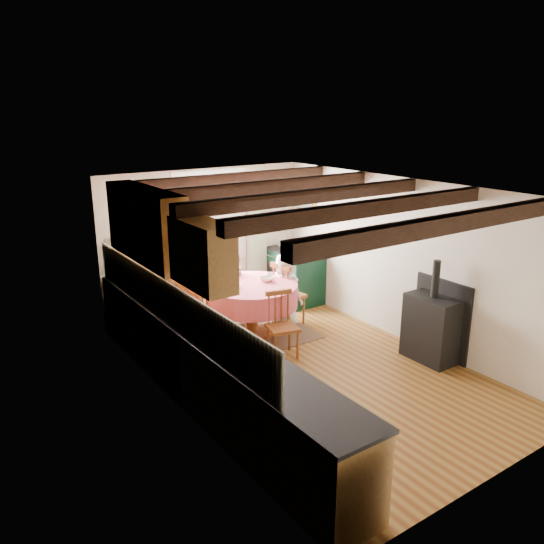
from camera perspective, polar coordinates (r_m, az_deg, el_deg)
floor at (r=7.38m, az=3.58°, el=-10.08°), size 3.60×5.50×0.00m
ceiling at (r=6.65m, az=3.96°, el=8.69°), size 3.60×5.50×0.00m
wall_back at (r=9.15m, az=-6.95°, el=3.23°), size 3.60×0.00×2.40m
wall_front at (r=5.21m, az=23.03°, el=-8.87°), size 3.60×0.00×2.40m
wall_left at (r=6.03m, az=-9.84°, el=-4.20°), size 0.00×5.50×2.40m
wall_right at (r=8.12m, az=13.80°, el=1.08°), size 0.00×5.50×2.40m
beam_a at (r=5.27m, az=17.61°, el=4.77°), size 3.60×0.16×0.16m
beam_b at (r=5.92m, az=10.00°, el=6.57°), size 3.60×0.16×0.16m
beam_c at (r=6.66m, az=3.95°, el=7.92°), size 3.60×0.16×0.16m
beam_d at (r=7.46m, az=-0.88°, el=8.93°), size 3.60×0.16×0.16m
beam_e at (r=8.30m, az=-4.77°, el=9.69°), size 3.60×0.16×0.16m
splash_left at (r=6.30m, az=-10.83°, el=-3.33°), size 0.02×4.50×0.55m
splash_back at (r=8.73m, az=-12.70°, el=2.27°), size 1.40×0.02×0.55m
base_cabinet_left at (r=6.46m, az=-7.05°, el=-9.98°), size 0.60×5.30×0.88m
base_cabinet_back at (r=8.69m, az=-11.98°, el=-3.02°), size 1.30×0.60×0.88m
worktop_left at (r=6.27m, az=-7.04°, el=-6.18°), size 0.64×5.30×0.04m
worktop_back at (r=8.53m, az=-12.11°, el=-0.15°), size 1.30×0.64×0.04m
wall_cabinet_glass at (r=6.95m, az=-13.09°, el=4.88°), size 0.34×1.80×0.90m
wall_cabinet_solid at (r=5.63m, az=-7.33°, el=1.88°), size 0.34×0.90×0.70m
window_frame at (r=9.10m, az=-6.44°, el=5.75°), size 1.34×0.03×1.54m
window_pane at (r=9.11m, az=-6.46°, el=5.75°), size 1.20×0.01×1.40m
curtain_left at (r=8.78m, az=-10.95°, el=1.77°), size 0.35×0.10×2.10m
curtain_right at (r=9.56m, az=-1.61°, el=3.32°), size 0.35×0.10×2.10m
curtain_rod at (r=8.93m, az=-6.30°, el=9.44°), size 2.00×0.03×0.03m
wall_picture at (r=9.62m, az=3.64°, el=7.03°), size 0.04×0.50×0.60m
wall_plate at (r=9.55m, az=-1.36°, el=6.98°), size 0.30×0.02×0.30m
rug at (r=8.37m, az=-2.08°, el=-6.63°), size 1.77×1.38×0.01m
dining_table at (r=8.21m, az=-2.11°, el=-4.03°), size 1.37×1.37×0.83m
chair_near at (r=7.52m, az=1.12°, el=-5.62°), size 0.49×0.50×0.93m
chair_left at (r=7.87m, az=-7.55°, el=-4.74°), size 0.47×0.45×0.92m
chair_right at (r=8.64m, az=1.74°, el=-2.23°), size 0.52×0.51×1.03m
aga_range at (r=9.69m, az=2.29°, el=-0.32°), size 0.67×1.03×0.95m
cast_iron_stove at (r=7.66m, az=16.48°, el=-3.95°), size 0.43×0.71×1.42m
child_far at (r=8.65m, az=-4.06°, el=-1.78°), size 0.46×0.34×1.16m
child_right at (r=8.57m, az=1.38°, el=-1.85°), size 0.55×0.67×1.18m
bowl_a at (r=7.95m, az=-4.15°, el=-1.42°), size 0.25×0.25×0.06m
bowl_b at (r=8.20m, az=-0.57°, el=-0.77°), size 0.27×0.27×0.06m
cup at (r=8.37m, az=-0.28°, el=-0.33°), size 0.11×0.11×0.08m
canister_tall at (r=8.36m, az=-13.96°, el=0.43°), size 0.15×0.15×0.25m
canister_wide at (r=8.49m, az=-12.46°, el=0.56°), size 0.17×0.17×0.19m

